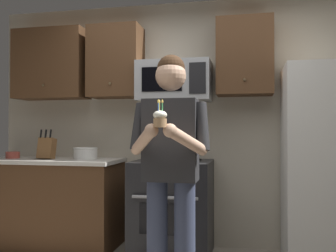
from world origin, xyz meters
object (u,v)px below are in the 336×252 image
(microwave, at_px, (175,81))
(cupcake, at_px, (160,118))
(knife_block, at_px, (47,148))
(refrigerator, at_px, (336,166))
(person, at_px, (170,162))
(bowl_small_colored, at_px, (13,155))
(oven_range, at_px, (172,207))
(bowl_large_white, at_px, (86,153))

(microwave, xyz_separation_m, cupcake, (0.19, -1.48, -0.43))
(microwave, distance_m, knife_block, 1.52)
(refrigerator, xyz_separation_m, cupcake, (-1.31, -1.32, 0.39))
(refrigerator, xyz_separation_m, person, (-1.31, -0.99, 0.10))
(bowl_small_colored, bearing_deg, refrigerator, -0.53)
(oven_range, relative_size, refrigerator, 0.52)
(oven_range, bearing_deg, microwave, 89.98)
(refrigerator, relative_size, person, 1.02)
(oven_range, distance_m, bowl_large_white, 1.08)
(bowl_large_white, bearing_deg, person, -44.00)
(knife_block, xyz_separation_m, bowl_large_white, (0.39, 0.10, -0.05))
(bowl_large_white, height_order, person, person)
(microwave, bearing_deg, cupcake, -82.67)
(oven_range, bearing_deg, person, -79.54)
(microwave, height_order, bowl_small_colored, microwave)
(refrigerator, xyz_separation_m, bowl_small_colored, (-3.26, 0.03, 0.06))
(knife_block, distance_m, bowl_small_colored, 0.42)
(person, relative_size, cupcake, 10.13)
(oven_range, xyz_separation_m, bowl_large_white, (-0.95, 0.07, 0.52))
(knife_block, distance_m, bowl_large_white, 0.41)
(bowl_large_white, relative_size, person, 0.15)
(person, bearing_deg, bowl_small_colored, 152.27)
(refrigerator, bearing_deg, person, -142.84)
(refrigerator, bearing_deg, bowl_large_white, 177.50)
(knife_block, relative_size, bowl_small_colored, 2.12)
(bowl_small_colored, bearing_deg, oven_range, 0.29)
(bowl_small_colored, bearing_deg, bowl_large_white, 5.43)
(refrigerator, relative_size, knife_block, 5.63)
(microwave, height_order, bowl_large_white, microwave)
(oven_range, bearing_deg, bowl_large_white, 175.91)
(refrigerator, relative_size, bowl_small_colored, 11.93)
(microwave, bearing_deg, refrigerator, -6.03)
(person, distance_m, cupcake, 0.44)
(microwave, distance_m, bowl_small_colored, 1.92)
(bowl_large_white, relative_size, cupcake, 1.48)
(microwave, height_order, knife_block, microwave)
(refrigerator, distance_m, bowl_large_white, 2.45)
(bowl_large_white, height_order, bowl_small_colored, bowl_large_white)
(bowl_small_colored, relative_size, cupcake, 0.87)
(refrigerator, xyz_separation_m, knife_block, (-2.84, 0.01, 0.13))
(refrigerator, xyz_separation_m, bowl_large_white, (-2.45, 0.11, 0.08))
(knife_block, height_order, cupcake, cupcake)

